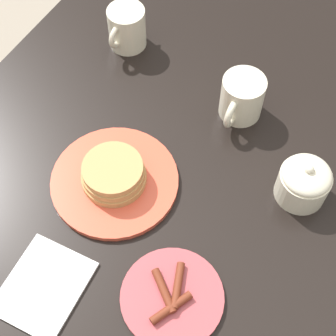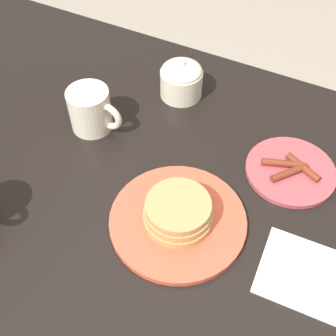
# 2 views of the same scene
# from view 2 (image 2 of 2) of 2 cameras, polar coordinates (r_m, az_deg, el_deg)

# --- Properties ---
(ground_plane) EXTENTS (8.00, 8.00, 0.00)m
(ground_plane) POSITION_cam_2_polar(r_m,az_deg,el_deg) (1.46, 0.29, -21.12)
(ground_plane) COLOR gray
(dining_table) EXTENTS (1.56, 0.88, 0.75)m
(dining_table) POSITION_cam_2_polar(r_m,az_deg,el_deg) (0.88, 0.46, -7.66)
(dining_table) COLOR black
(dining_table) RESTS_ON ground_plane
(pancake_plate) EXTENTS (0.24, 0.24, 0.06)m
(pancake_plate) POSITION_cam_2_polar(r_m,az_deg,el_deg) (0.74, 1.36, -6.54)
(pancake_plate) COLOR #DB5138
(pancake_plate) RESTS_ON dining_table
(side_plate_bacon) EXTENTS (0.18, 0.18, 0.02)m
(side_plate_bacon) POSITION_cam_2_polar(r_m,az_deg,el_deg) (0.85, 16.28, -0.31)
(side_plate_bacon) COLOR #B2474C
(side_plate_bacon) RESTS_ON dining_table
(coffee_mug) EXTENTS (0.12, 0.09, 0.09)m
(coffee_mug) POSITION_cam_2_polar(r_m,az_deg,el_deg) (0.89, -10.35, 7.77)
(coffee_mug) COLOR beige
(coffee_mug) RESTS_ON dining_table
(sugar_bowl) EXTENTS (0.10, 0.10, 0.09)m
(sugar_bowl) POSITION_cam_2_polar(r_m,az_deg,el_deg) (0.96, 1.82, 11.93)
(sugar_bowl) COLOR beige
(sugar_bowl) RESTS_ON dining_table
(napkin) EXTENTS (0.16, 0.14, 0.01)m
(napkin) POSITION_cam_2_polar(r_m,az_deg,el_deg) (0.74, 18.39, -13.65)
(napkin) COLOR white
(napkin) RESTS_ON dining_table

